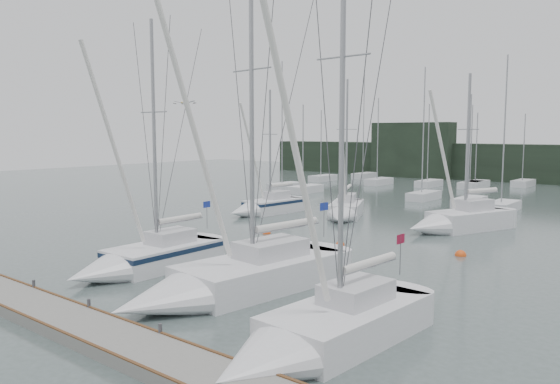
{
  "coord_description": "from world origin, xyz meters",
  "views": [
    {
      "loc": [
        15.27,
        -14.5,
        6.66
      ],
      "look_at": [
        -0.49,
        5.0,
        3.89
      ],
      "focal_mm": 35.0,
      "sensor_mm": 36.0,
      "label": 1
    }
  ],
  "objects_px": {
    "sailboat_mid_c": "(453,222)",
    "buoy_b": "(461,256)",
    "sailboat_near_left": "(138,261)",
    "sailboat_near_right": "(311,338)",
    "buoy_a": "(340,245)",
    "sailboat_mid_a": "(262,207)",
    "sailboat_near_center": "(218,284)",
    "buoy_c": "(267,233)",
    "sailboat_mid_b": "(344,212)"
  },
  "relations": [
    {
      "from": "sailboat_mid_a",
      "to": "sailboat_mid_b",
      "type": "xyz_separation_m",
      "value": [
        6.37,
        2.26,
        -0.03
      ]
    },
    {
      "from": "sailboat_near_left",
      "to": "sailboat_mid_b",
      "type": "distance_m",
      "value": 20.03
    },
    {
      "from": "buoy_a",
      "to": "buoy_b",
      "type": "bearing_deg",
      "value": 15.42
    },
    {
      "from": "sailboat_mid_b",
      "to": "sailboat_near_center",
      "type": "bearing_deg",
      "value": -95.91
    },
    {
      "from": "sailboat_mid_a",
      "to": "sailboat_mid_c",
      "type": "relative_size",
      "value": 0.95
    },
    {
      "from": "sailboat_near_center",
      "to": "sailboat_mid_a",
      "type": "distance_m",
      "value": 22.59
    },
    {
      "from": "sailboat_near_left",
      "to": "sailboat_mid_c",
      "type": "xyz_separation_m",
      "value": [
        7.44,
        20.03,
        0.05
      ]
    },
    {
      "from": "sailboat_near_right",
      "to": "buoy_b",
      "type": "distance_m",
      "value": 15.91
    },
    {
      "from": "sailboat_near_left",
      "to": "sailboat_near_right",
      "type": "relative_size",
      "value": 0.85
    },
    {
      "from": "buoy_a",
      "to": "buoy_c",
      "type": "bearing_deg",
      "value": 178.83
    },
    {
      "from": "buoy_c",
      "to": "sailboat_near_center",
      "type": "bearing_deg",
      "value": -57.58
    },
    {
      "from": "buoy_b",
      "to": "sailboat_near_left",
      "type": "bearing_deg",
      "value": -128.78
    },
    {
      "from": "sailboat_near_right",
      "to": "sailboat_mid_c",
      "type": "xyz_separation_m",
      "value": [
        -4.58,
        22.7,
        0.06
      ]
    },
    {
      "from": "sailboat_near_left",
      "to": "buoy_b",
      "type": "xyz_separation_m",
      "value": [
        10.58,
        13.16,
        -0.55
      ]
    },
    {
      "from": "buoy_b",
      "to": "sailboat_mid_b",
      "type": "bearing_deg",
      "value": 149.76
    },
    {
      "from": "sailboat_near_left",
      "to": "sailboat_mid_a",
      "type": "height_order",
      "value": "sailboat_near_left"
    },
    {
      "from": "sailboat_mid_c",
      "to": "buoy_b",
      "type": "relative_size",
      "value": 18.34
    },
    {
      "from": "buoy_a",
      "to": "sailboat_near_left",
      "type": "bearing_deg",
      "value": -109.57
    },
    {
      "from": "sailboat_mid_c",
      "to": "buoy_b",
      "type": "bearing_deg",
      "value": -43.59
    },
    {
      "from": "buoy_b",
      "to": "sailboat_mid_c",
      "type": "bearing_deg",
      "value": 114.54
    },
    {
      "from": "sailboat_mid_a",
      "to": "buoy_a",
      "type": "bearing_deg",
      "value": -24.18
    },
    {
      "from": "sailboat_near_left",
      "to": "buoy_c",
      "type": "distance_m",
      "value": 11.62
    },
    {
      "from": "sailboat_mid_b",
      "to": "buoy_c",
      "type": "xyz_separation_m",
      "value": [
        -0.61,
        -8.52,
        -0.52
      ]
    },
    {
      "from": "sailboat_mid_a",
      "to": "buoy_c",
      "type": "bearing_deg",
      "value": -42.66
    },
    {
      "from": "buoy_a",
      "to": "buoy_b",
      "type": "distance_m",
      "value": 6.78
    },
    {
      "from": "sailboat_mid_c",
      "to": "buoy_c",
      "type": "bearing_deg",
      "value": -115.21
    },
    {
      "from": "sailboat_mid_b",
      "to": "buoy_a",
      "type": "relative_size",
      "value": 21.38
    },
    {
      "from": "sailboat_near_center",
      "to": "buoy_b",
      "type": "xyz_separation_m",
      "value": [
        4.74,
        13.64,
        -0.58
      ]
    },
    {
      "from": "buoy_a",
      "to": "sailboat_near_center",
      "type": "bearing_deg",
      "value": -81.37
    },
    {
      "from": "sailboat_near_center",
      "to": "buoy_c",
      "type": "bearing_deg",
      "value": 129.85
    },
    {
      "from": "sailboat_mid_b",
      "to": "sailboat_mid_c",
      "type": "height_order",
      "value": "sailboat_mid_b"
    },
    {
      "from": "sailboat_near_left",
      "to": "sailboat_mid_b",
      "type": "bearing_deg",
      "value": 92.63
    },
    {
      "from": "sailboat_near_center",
      "to": "sailboat_mid_c",
      "type": "height_order",
      "value": "sailboat_near_center"
    },
    {
      "from": "sailboat_near_left",
      "to": "sailboat_mid_a",
      "type": "relative_size",
      "value": 1.19
    },
    {
      "from": "sailboat_mid_a",
      "to": "buoy_b",
      "type": "bearing_deg",
      "value": -9.46
    },
    {
      "from": "sailboat_mid_a",
      "to": "sailboat_mid_b",
      "type": "relative_size",
      "value": 0.94
    },
    {
      "from": "buoy_c",
      "to": "sailboat_near_left",
      "type": "bearing_deg",
      "value": -81.3
    },
    {
      "from": "sailboat_near_right",
      "to": "sailboat_mid_c",
      "type": "distance_m",
      "value": 23.16
    },
    {
      "from": "sailboat_mid_c",
      "to": "sailboat_near_left",
      "type": "bearing_deg",
      "value": -88.51
    },
    {
      "from": "sailboat_mid_c",
      "to": "buoy_a",
      "type": "xyz_separation_m",
      "value": [
        -3.4,
        -8.67,
        -0.6
      ]
    },
    {
      "from": "sailboat_mid_b",
      "to": "buoy_b",
      "type": "height_order",
      "value": "sailboat_mid_b"
    },
    {
      "from": "buoy_a",
      "to": "buoy_b",
      "type": "relative_size",
      "value": 0.87
    },
    {
      "from": "sailboat_mid_c",
      "to": "buoy_c",
      "type": "xyz_separation_m",
      "value": [
        -9.2,
        -8.55,
        -0.6
      ]
    },
    {
      "from": "sailboat_near_center",
      "to": "sailboat_near_right",
      "type": "height_order",
      "value": "sailboat_near_center"
    },
    {
      "from": "sailboat_near_left",
      "to": "buoy_c",
      "type": "height_order",
      "value": "sailboat_near_left"
    },
    {
      "from": "buoy_b",
      "to": "buoy_c",
      "type": "xyz_separation_m",
      "value": [
        -12.33,
        -1.69,
        0.0
      ]
    },
    {
      "from": "sailboat_near_right",
      "to": "buoy_a",
      "type": "height_order",
      "value": "sailboat_near_right"
    },
    {
      "from": "sailboat_near_center",
      "to": "sailboat_mid_a",
      "type": "relative_size",
      "value": 1.45
    },
    {
      "from": "sailboat_mid_a",
      "to": "buoy_a",
      "type": "xyz_separation_m",
      "value": [
        11.55,
        -6.39,
        -0.55
      ]
    },
    {
      "from": "sailboat_near_center",
      "to": "sailboat_mid_c",
      "type": "relative_size",
      "value": 1.38
    }
  ]
}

